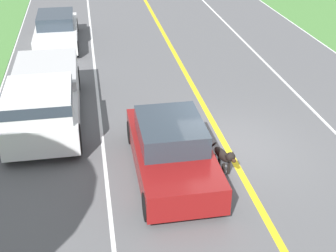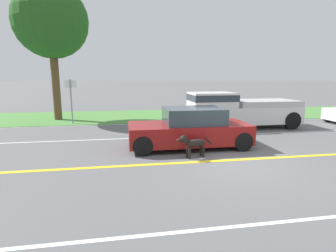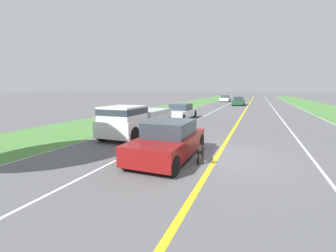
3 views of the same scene
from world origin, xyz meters
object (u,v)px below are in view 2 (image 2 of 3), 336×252
at_px(ego_car, 190,129).
at_px(roadside_tree_right_near, 51,22).
at_px(pickup_truck, 237,109).
at_px(street_sign, 71,96).
at_px(dog, 192,143).

bearing_deg(ego_car, roadside_tree_right_near, 40.16).
xyz_separation_m(pickup_truck, street_sign, (2.56, 8.53, 0.61)).
distance_m(ego_car, roadside_tree_right_near, 10.94).
distance_m(roadside_tree_right_near, street_sign, 4.52).
height_order(ego_car, pickup_truck, pickup_truck).
xyz_separation_m(ego_car, pickup_truck, (3.35, -3.34, 0.25)).
bearing_deg(pickup_truck, dog, 142.61).
xyz_separation_m(ego_car, street_sign, (5.91, 5.18, 0.86)).
xyz_separation_m(dog, street_sign, (7.26, 4.94, 1.05)).
height_order(roadside_tree_right_near, street_sign, roadside_tree_right_near).
bearing_deg(pickup_truck, street_sign, 73.30).
distance_m(dog, pickup_truck, 5.93).
bearing_deg(pickup_truck, roadside_tree_right_near, 66.97).
xyz_separation_m(dog, roadside_tree_right_near, (8.79, 6.04, 5.16)).
height_order(ego_car, street_sign, street_sign).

